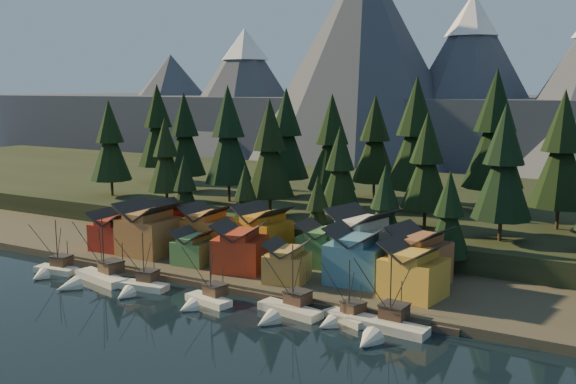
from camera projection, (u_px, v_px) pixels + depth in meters
The scene contains 45 objects.
ground at pixel (167, 319), 96.09m from camera, with size 500.00×500.00×0.00m, color black.
shore_strip at pixel (295, 254), 130.36m from camera, with size 400.00×50.00×1.50m, color #3D382C.
hillside at pixel (384, 205), 172.98m from camera, with size 420.00×100.00×6.00m, color black.
dock at pixel (230, 286), 110.20m from camera, with size 80.00×4.00×1.00m, color #4E4338.
mountain_ridge at pixel (480, 107), 277.53m from camera, with size 560.00×190.00×90.00m.
boat_0 at pixel (52, 262), 118.81m from camera, with size 8.74×9.34×11.20m.
boat_1 at pixel (93, 271), 113.47m from camera, with size 12.70×13.39×12.71m.
boat_2 at pixel (138, 279), 109.16m from camera, with size 9.93×10.63×10.91m.
boat_3 at pixel (204, 292), 101.99m from camera, with size 8.88×9.45×10.95m.
boat_4 at pixel (285, 302), 97.03m from camera, with size 11.18×11.88×12.03m.
boat_5 at pixel (342, 309), 94.37m from camera, with size 8.23×8.79×10.34m.
boat_6 at pixel (384, 318), 90.08m from camera, with size 12.34×13.29×12.62m.
house_front_0 at pixel (114, 230), 130.61m from camera, with size 8.38×7.97×7.96m.
house_front_1 at pixel (148, 227), 127.06m from camera, with size 10.18×9.78×10.39m.
house_front_2 at pixel (194, 246), 120.20m from camera, with size 6.93×6.98×6.51m.
house_front_3 at pixel (240, 246), 115.64m from camera, with size 10.27×9.96×8.80m.
house_front_4 at pixel (287, 260), 109.31m from camera, with size 7.85×8.30×6.95m.
house_front_5 at pixel (356, 253), 108.15m from camera, with size 9.68×8.87×9.78m.
house_front_6 at pixel (414, 268), 101.08m from camera, with size 10.17×9.76×8.97m.
house_back_0 at pixel (172, 221), 136.48m from camera, with size 9.64×9.39×8.95m.
house_back_1 at pixel (206, 227), 129.05m from camera, with size 8.48×8.58×9.46m.
house_back_2 at pixel (263, 230), 125.56m from camera, with size 10.91×10.29×10.03m.
house_back_3 at pixel (322, 243), 118.84m from camera, with size 8.22×7.35×8.18m.
house_back_4 at pixel (362, 238), 116.33m from camera, with size 12.29×11.98×11.18m.
house_back_5 at pixel (419, 254), 107.58m from camera, with size 10.25×10.34×9.86m.
tree_hill_0 at pixel (110, 144), 167.65m from camera, with size 10.80×10.80×25.16m.
tree_hill_1 at pixel (185, 137), 175.42m from camera, with size 11.63×11.63×27.09m.
tree_hill_2 at pixel (166, 157), 153.88m from camera, with size 9.20×9.20×21.42m.
tree_hill_3 at pixel (228, 138), 158.68m from camera, with size 12.44×12.44×28.98m.
tree_hill_4 at pixel (286, 137), 167.75m from camera, with size 12.18×12.18×28.37m.
tree_hill_5 at pixel (270, 152), 141.62m from camera, with size 11.18×11.18×26.05m.
tree_hill_6 at pixel (332, 146), 150.55m from camera, with size 11.59×11.59×27.00m.
tree_hill_7 at pixel (340, 171), 131.65m from camera, with size 8.89×8.89×20.71m.
tree_hill_8 at pixel (416, 137), 147.49m from camera, with size 13.32×13.32×31.03m.
tree_hill_9 at pixel (426, 165), 129.66m from camera, with size 10.13×10.13×23.60m.
tree_hill_10 at pixel (495, 134), 146.46m from camera, with size 14.05×14.05×32.73m.
tree_hill_11 at pixel (503, 166), 117.42m from camera, with size 11.03×11.03×25.70m.
tree_hill_12 at pixel (562, 154), 127.08m from camera, with size 12.06×12.06×28.09m.
tree_hill_15 at pixel (375, 142), 163.27m from camera, with size 11.41×11.41×26.59m.
tree_hill_16 at pixel (158, 129), 192.53m from camera, with size 12.64×12.64×29.43m.
tree_shore_0 at pixel (185, 191), 142.19m from camera, with size 7.86×7.86×18.31m.
tree_shore_1 at pixel (245, 201), 134.55m from camera, with size 7.31×7.31×17.03m.
tree_shore_2 at pixel (318, 211), 126.41m from camera, with size 6.83×6.83×15.91m.
tree_shore_3 at pixel (385, 210), 119.36m from camera, with size 8.10×8.10×18.86m.
tree_shore_4 at pixel (449, 217), 113.57m from camera, with size 7.97×7.97×18.56m.
Camera 1 is at (60.85, -71.01, 34.36)m, focal length 40.00 mm.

